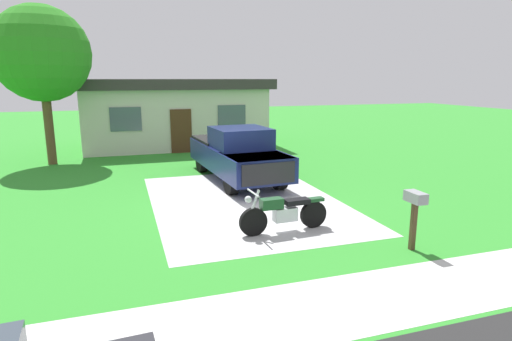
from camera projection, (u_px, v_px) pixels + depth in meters
ground_plane at (245, 201)px, 12.37m from camera, size 80.00×80.00×0.00m
driveway_pad at (245, 201)px, 12.37m from camera, size 5.30×7.63×0.01m
sidewalk_strip at (351, 302)px, 6.80m from camera, size 36.00×1.80×0.01m
motorcycle at (284, 212)px, 9.85m from camera, size 2.21×0.70×1.09m
pickup_truck at (236, 153)px, 14.91m from camera, size 2.40×5.75×1.90m
mailbox at (415, 205)px, 8.70m from camera, size 0.26×0.48×1.26m
shade_tree at (41, 54)px, 16.86m from camera, size 3.83×3.83×6.42m
neighbor_house at (174, 112)px, 22.45m from camera, size 9.60×5.60×3.50m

